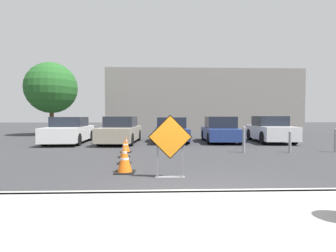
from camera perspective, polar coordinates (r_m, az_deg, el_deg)
The scene contains 18 objects.
ground_plane at distance 14.80m, azimuth 1.30°, elevation -3.66°, with size 96.00×96.00×0.00m, color #333335.
sidewalk_strip at distance 3.80m, azimuth 12.28°, elevation -20.05°, with size 26.52×2.60×0.14m.
curb_lip at distance 4.99m, azimuth 8.44°, elevation -14.52°, with size 26.52×0.20×0.14m.
road_closed_sign at distance 6.34m, azimuth 0.47°, elevation -3.66°, with size 1.07×0.20×1.54m.
traffic_cone_nearest at distance 7.09m, azimuth -9.42°, elevation -7.15°, with size 0.53×0.53×0.74m.
traffic_cone_second at distance 8.43m, azimuth -9.49°, elevation -6.13°, with size 0.40×0.40×0.60m.
traffic_cone_third at distance 9.68m, azimuth -9.54°, elevation -4.95°, with size 0.39×0.39×0.64m.
traffic_cone_fourth at distance 11.06m, azimuth -9.11°, elevation -4.02°, with size 0.42×0.42×0.65m.
parked_car_nearest at distance 15.59m, azimuth -20.64°, elevation -1.01°, with size 2.00×4.55×1.46m.
parked_car_second at distance 14.86m, azimuth -10.22°, elevation -1.02°, with size 2.03×4.66×1.48m.
parked_car_third at distance 15.46m, azimuth 0.70°, elevation -0.94°, with size 1.97×4.33×1.43m.
parked_car_fourth at distance 15.54m, azimuth 11.35°, elevation -0.96°, with size 2.03×4.09×1.47m.
parked_car_fifth at distance 16.30m, azimuth 21.29°, elevation -0.80°, with size 2.04×4.22×1.50m.
bollard_nearest at distance 11.17m, azimuth 16.19°, elevation -2.70°, with size 0.12×0.12×1.09m.
bollard_second at distance 11.93m, azimuth 25.02°, elevation -2.98°, with size 0.12×0.12×0.90m.
bollard_third at distance 12.92m, azimuth 32.65°, elevation -2.53°, with size 0.12×0.12×0.99m.
building_facade_backdrop at distance 26.39m, azimuth 7.40°, elevation 5.23°, with size 18.18×5.00×5.85m.
street_tree_behind_lot at distance 22.63m, azimuth -24.08°, elevation 7.57°, with size 3.96×3.96×5.70m.
Camera 1 is at (-0.89, -4.70, 1.50)m, focal length 28.00 mm.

